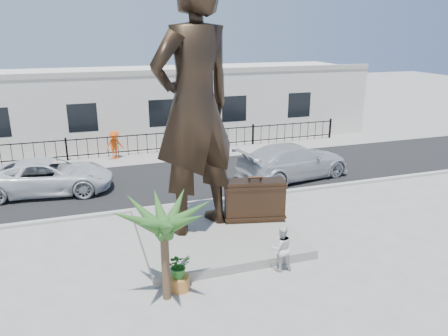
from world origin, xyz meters
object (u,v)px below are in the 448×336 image
object	(u,v)px
tourist	(281,248)
car_white	(49,176)
statue	(194,106)
suitcase	(255,200)

from	to	relation	value
tourist	car_white	world-z (taller)	car_white
statue	suitcase	xyz separation A→B (m)	(2.15, -0.10, -3.51)
statue	tourist	bearing A→B (deg)	97.53
suitcase	tourist	size ratio (longest dim) A/B	1.48
suitcase	tourist	distance (m)	3.06
statue	car_white	size ratio (longest dim) A/B	1.56
suitcase	statue	bearing A→B (deg)	-170.22
statue	car_white	world-z (taller)	statue
suitcase	tourist	bearing A→B (deg)	-84.50
statue	tourist	world-z (taller)	statue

